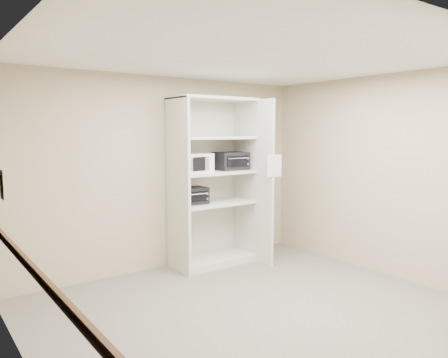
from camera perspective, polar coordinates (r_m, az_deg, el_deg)
floor at (r=4.94m, az=4.15°, el=-16.90°), size 4.50×4.00×0.01m
ceiling at (r=4.61m, az=4.42°, el=15.69°), size 4.50×4.00×0.01m
wall_back at (r=6.24m, az=-7.66°, el=0.75°), size 4.50×0.02×2.70m
wall_front at (r=3.34m, az=27.11°, el=-4.68°), size 4.50×0.02×2.70m
wall_left at (r=3.59m, az=-24.42°, el=-3.83°), size 0.02×4.00×2.70m
wall_right at (r=6.27m, az=20.19°, el=0.45°), size 0.02×4.00×2.70m
shelving_unit at (r=6.36m, az=-1.07°, el=-1.08°), size 1.24×0.92×2.42m
microwave at (r=6.09m, az=-3.86°, el=2.09°), size 0.48×0.38×0.26m
toaster_oven_upper at (r=6.50m, az=0.92°, el=2.37°), size 0.47×0.36×0.26m
toaster_oven_lower at (r=6.18m, az=-4.32°, el=-2.18°), size 0.43×0.33×0.23m
paper_sign at (r=6.19m, az=6.60°, el=1.71°), size 0.24×0.03×0.31m
chair_rail at (r=3.69m, az=-23.76°, el=-10.70°), size 0.04×3.98×0.08m
wall_poster at (r=4.62m, az=-27.00°, el=-0.66°), size 0.01×0.21×0.29m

